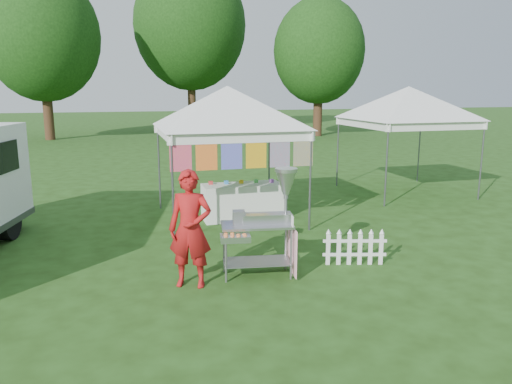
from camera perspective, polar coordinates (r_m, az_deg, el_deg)
name	(u,v)px	position (r m, az deg, el deg)	size (l,w,h in m)	color
ground	(276,270)	(8.33, 2.34, -8.93)	(120.00, 120.00, 0.00)	#224012
canopy_main	(227,86)	(11.16, -3.30, 11.97)	(4.24, 4.24, 3.45)	#59595E
canopy_right	(409,87)	(14.73, 17.09, 11.44)	(4.24, 4.24, 3.45)	#59595E
tree_left	(42,36)	(31.72, -23.28, 16.07)	(6.40, 6.40, 9.53)	#3E2A16
tree_mid	(190,26)	(36.06, -7.56, 18.34)	(7.60, 7.60, 11.52)	#3E2A16
tree_right	(319,51)	(32.01, 7.24, 15.68)	(5.60, 5.60, 8.42)	#3E2A16
donut_cart	(269,214)	(7.83, 1.44, -2.51)	(1.34, 0.83, 1.72)	gray
vendor	(190,229)	(7.51, -7.52, -4.20)	(0.65, 0.43, 1.78)	#AE1516
picket_fence	(355,248)	(8.65, 11.21, -6.35)	(1.05, 0.31, 0.56)	white
display_table	(242,201)	(11.43, -1.57, -1.08)	(1.80, 0.70, 0.81)	white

